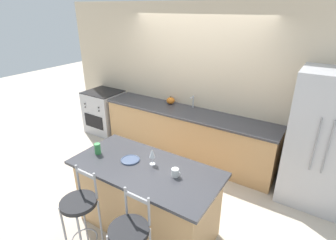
{
  "coord_description": "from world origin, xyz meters",
  "views": [
    {
      "loc": [
        2.05,
        -3.44,
        2.62
      ],
      "look_at": [
        0.18,
        -0.52,
        1.1
      ],
      "focal_mm": 28.0,
      "sensor_mm": 36.0,
      "label": 1
    }
  ],
  "objects": [
    {
      "name": "ground_plane",
      "position": [
        0.0,
        0.0,
        0.0
      ],
      "size": [
        18.0,
        18.0,
        0.0
      ],
      "primitive_type": "plane",
      "color": "beige"
    },
    {
      "name": "bar_stool_far",
      "position": [
        0.78,
        -2.12,
        0.61
      ],
      "size": [
        0.38,
        0.38,
        1.07
      ],
      "color": "#99999E",
      "rests_on": "ground_plane"
    },
    {
      "name": "pumpkin_decoration",
      "position": [
        -0.45,
        0.55,
        0.97
      ],
      "size": [
        0.16,
        0.16,
        0.15
      ],
      "color": "orange",
      "rests_on": "back_counter"
    },
    {
      "name": "wine_glass",
      "position": [
        0.48,
        -1.33,
        1.05
      ],
      "size": [
        0.07,
        0.07,
        0.2
      ],
      "color": "white",
      "rests_on": "kitchen_island"
    },
    {
      "name": "oven_range",
      "position": [
        -2.06,
        0.35,
        0.46
      ],
      "size": [
        0.73,
        0.7,
        0.92
      ],
      "color": "#B7B7BC",
      "rests_on": "ground_plane"
    },
    {
      "name": "kitchen_island",
      "position": [
        0.44,
        -1.43,
        0.46
      ],
      "size": [
        1.78,
        0.86,
        0.9
      ],
      "color": "tan",
      "rests_on": "ground_plane"
    },
    {
      "name": "back_counter",
      "position": [
        0.0,
        0.38,
        0.45
      ],
      "size": [
        3.25,
        0.69,
        0.9
      ],
      "color": "tan",
      "rests_on": "ground_plane"
    },
    {
      "name": "sink_faucet",
      "position": [
        0.0,
        0.58,
        1.04
      ],
      "size": [
        0.02,
        0.13,
        0.22
      ],
      "color": "#ADAFB5",
      "rests_on": "back_counter"
    },
    {
      "name": "bar_stool_near",
      "position": [
        0.1,
        -2.12,
        0.61
      ],
      "size": [
        0.38,
        0.38,
        1.07
      ],
      "color": "#99999E",
      "rests_on": "ground_plane"
    },
    {
      "name": "wall_back",
      "position": [
        0.0,
        0.71,
        1.35
      ],
      "size": [
        6.0,
        0.07,
        2.7
      ],
      "color": "beige",
      "rests_on": "ground_plane"
    },
    {
      "name": "refrigerator",
      "position": [
        2.12,
        0.31,
        0.95
      ],
      "size": [
        0.84,
        0.77,
        1.9
      ],
      "color": "#BCBCC1",
      "rests_on": "ground_plane"
    },
    {
      "name": "dinner_plate",
      "position": [
        0.21,
        -1.41,
        0.91
      ],
      "size": [
        0.23,
        0.23,
        0.02
      ],
      "color": "#425170",
      "rests_on": "kitchen_island"
    },
    {
      "name": "tumbler_cup",
      "position": [
        -0.24,
        -1.51,
        0.97
      ],
      "size": [
        0.08,
        0.08,
        0.14
      ],
      "color": "#3D934C",
      "rests_on": "kitchen_island"
    },
    {
      "name": "coffee_mug",
      "position": [
        0.83,
        -1.39,
        0.95
      ],
      "size": [
        0.11,
        0.08,
        0.09
      ],
      "color": "white",
      "rests_on": "kitchen_island"
    }
  ]
}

